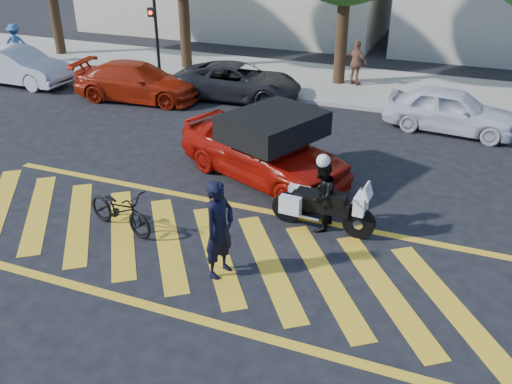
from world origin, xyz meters
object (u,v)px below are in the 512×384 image
(officer_bike, at_px, (219,229))
(parked_left, at_px, (138,82))
(officer_moto, at_px, (321,195))
(bicycle, at_px, (120,210))
(police_motorcycle, at_px, (321,206))
(parked_far_left, at_px, (18,66))
(parked_mid_left, at_px, (238,81))
(red_convertible, at_px, (263,148))
(parked_mid_right, at_px, (451,110))

(officer_bike, xyz_separation_m, parked_left, (-7.06, 8.39, -0.30))
(officer_bike, bearing_deg, officer_moto, -16.34)
(bicycle, relative_size, police_motorcycle, 0.79)
(parked_far_left, relative_size, parked_mid_left, 0.94)
(bicycle, bearing_deg, red_convertible, -14.04)
(officer_moto, distance_m, parked_far_left, 14.96)
(red_convertible, bearing_deg, police_motorcycle, -109.97)
(parked_left, bearing_deg, officer_bike, -145.98)
(police_motorcycle, relative_size, red_convertible, 0.48)
(parked_far_left, bearing_deg, red_convertible, -108.59)
(officer_bike, distance_m, parked_mid_left, 10.52)
(red_convertible, height_order, parked_left, red_convertible)
(police_motorcycle, height_order, red_convertible, red_convertible)
(officer_moto, distance_m, parked_mid_left, 9.13)
(parked_far_left, xyz_separation_m, parked_mid_right, (15.76, 0.81, -0.03))
(parked_mid_left, distance_m, parked_mid_right, 7.25)
(bicycle, relative_size, parked_mid_left, 0.40)
(officer_bike, relative_size, parked_mid_left, 0.42)
(officer_bike, height_order, bicycle, officer_bike)
(officer_moto, xyz_separation_m, parked_left, (-8.33, 6.17, -0.14))
(red_convertible, xyz_separation_m, parked_mid_right, (4.12, 5.11, -0.13))
(bicycle, distance_m, officer_moto, 4.19)
(officer_bike, xyz_separation_m, parked_far_left, (-12.36, 8.39, -0.26))
(parked_left, xyz_separation_m, parked_mid_left, (3.22, 1.40, -0.03))
(police_motorcycle, bearing_deg, parked_far_left, 159.36)
(police_motorcycle, distance_m, parked_left, 10.38)
(bicycle, distance_m, red_convertible, 3.92)
(officer_bike, distance_m, parked_mid_right, 9.81)
(red_convertible, bearing_deg, bicycle, 174.25)
(parked_mid_left, relative_size, parked_mid_right, 1.16)
(police_motorcycle, height_order, parked_mid_left, parked_mid_left)
(red_convertible, bearing_deg, parked_mid_right, -15.89)
(parked_left, bearing_deg, police_motorcycle, -132.53)
(police_motorcycle, height_order, officer_moto, officer_moto)
(officer_moto, height_order, parked_left, officer_moto)
(police_motorcycle, distance_m, parked_mid_right, 7.29)
(police_motorcycle, bearing_deg, parked_left, 147.21)
(parked_mid_left, bearing_deg, parked_far_left, 95.33)
(parked_mid_right, bearing_deg, bicycle, 150.87)
(officer_moto, height_order, parked_mid_right, officer_moto)
(officer_moto, bearing_deg, bicycle, -64.41)
(police_motorcycle, bearing_deg, red_convertible, 140.73)
(officer_bike, bearing_deg, parked_far_left, 69.36)
(bicycle, relative_size, red_convertible, 0.38)
(officer_bike, relative_size, parked_left, 0.42)
(bicycle, height_order, parked_far_left, parked_far_left)
(parked_left, distance_m, parked_mid_right, 10.49)
(officer_moto, distance_m, red_convertible, 2.73)
(officer_moto, relative_size, parked_mid_right, 0.41)
(police_motorcycle, height_order, parked_mid_right, parked_mid_right)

